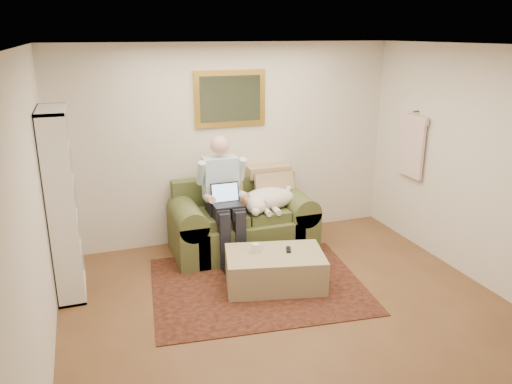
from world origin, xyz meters
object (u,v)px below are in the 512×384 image
seated_man (225,200)px  bookshelf (62,204)px  coffee_mug (256,248)px  laptop (226,199)px  ottoman (275,269)px  sofa (242,227)px  sleeping_dog (268,198)px

seated_man → bookshelf: bookshelf is taller
coffee_mug → laptop: bearing=99.5°
seated_man → ottoman: (0.31, -0.89, -0.56)m
ottoman → coffee_mug: 0.33m
sofa → bookshelf: (-2.11, -0.41, 0.69)m
bookshelf → sleeping_dog: bearing=7.5°
sofa → bookshelf: 2.25m
sofa → laptop: bearing=-139.0°
laptop → coffee_mug: (0.12, -0.72, -0.36)m
sleeping_dog → seated_man: bearing=-172.9°
seated_man → bookshelf: size_ratio=0.76×
laptop → sleeping_dog: laptop is taller
sofa → ottoman: size_ratio=1.69×
ottoman → bookshelf: size_ratio=0.53×
coffee_mug → bookshelf: (-1.96, 0.54, 0.56)m
coffee_mug → ottoman: bearing=-28.5°
laptop → sleeping_dog: (0.59, 0.14, -0.11)m
bookshelf → seated_man: bearing=7.6°
seated_man → laptop: 0.08m
sleeping_dog → bookshelf: bookshelf is taller
laptop → bookshelf: bookshelf is taller
ottoman → bookshelf: bookshelf is taller
laptop → ottoman: (0.31, -0.82, -0.60)m
ottoman → bookshelf: bearing=163.2°
seated_man → ottoman: seated_man is taller
coffee_mug → sleeping_dog: bearing=61.3°
seated_man → bookshelf: bearing=-172.4°
laptop → ottoman: 1.06m
sofa → coffee_mug: size_ratio=18.04×
coffee_mug → bookshelf: 2.11m
laptop → coffee_mug: laptop is taller
sofa → bookshelf: bearing=-169.0°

